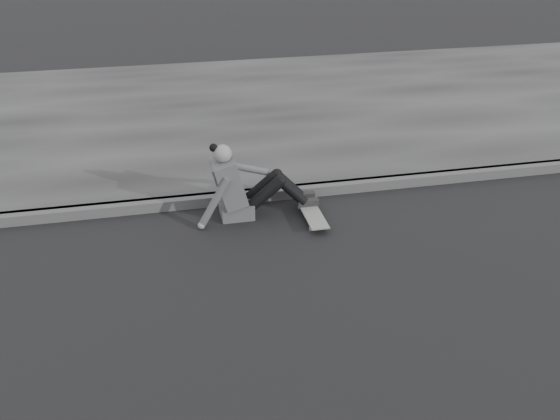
# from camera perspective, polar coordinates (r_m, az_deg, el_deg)

# --- Properties ---
(curb) EXTENTS (24.00, 0.16, 0.12)m
(curb) POSITION_cam_1_polar(r_m,az_deg,el_deg) (8.31, 18.28, 3.23)
(curb) COLOR #464646
(curb) RESTS_ON ground
(sidewalk) EXTENTS (24.00, 6.00, 0.12)m
(sidewalk) POSITION_cam_1_polar(r_m,az_deg,el_deg) (10.82, 10.58, 9.81)
(sidewalk) COLOR #323232
(sidewalk) RESTS_ON ground
(skateboard) EXTENTS (0.20, 0.78, 0.09)m
(skateboard) POSITION_cam_1_polar(r_m,az_deg,el_deg) (6.91, 2.90, -0.28)
(skateboard) COLOR #969691
(skateboard) RESTS_ON ground
(seated_woman) EXTENTS (1.38, 0.46, 0.88)m
(seated_woman) POSITION_cam_1_polar(r_m,az_deg,el_deg) (6.86, -3.51, 2.19)
(seated_woman) COLOR #49494C
(seated_woman) RESTS_ON ground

